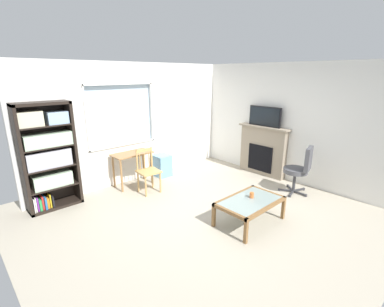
{
  "coord_description": "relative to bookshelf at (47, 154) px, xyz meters",
  "views": [
    {
      "loc": [
        -3.19,
        -3.11,
        2.38
      ],
      "look_at": [
        0.04,
        0.4,
        0.98
      ],
      "focal_mm": 25.53,
      "sensor_mm": 36.0,
      "label": 1
    }
  ],
  "objects": [
    {
      "name": "wall_back_with_window",
      "position": [
        2.0,
        0.24,
        0.27
      ],
      "size": [
        4.92,
        0.15,
        2.62
      ],
      "color": "white",
      "rests_on": "ground"
    },
    {
      "name": "tv",
      "position": [
        4.29,
        -1.61,
        0.41
      ],
      "size": [
        0.06,
        0.82,
        0.46
      ],
      "color": "black",
      "rests_on": "fireplace"
    },
    {
      "name": "plastic_drawer_unit",
      "position": [
        2.43,
        -0.06,
        -0.75
      ],
      "size": [
        0.35,
        0.4,
        0.52
      ],
      "primitive_type": "cube",
      "color": "#72ADDB",
      "rests_on": "ground"
    },
    {
      "name": "ground",
      "position": [
        1.95,
        -2.02,
        -1.02
      ],
      "size": [
        5.92,
        5.52,
        0.02
      ],
      "primitive_type": "cube",
      "color": "#B2A893"
    },
    {
      "name": "office_chair",
      "position": [
        3.88,
        -2.78,
        -0.46
      ],
      "size": [
        0.58,
        0.56,
        1.0
      ],
      "color": "#4C4C51",
      "rests_on": "ground"
    },
    {
      "name": "sippy_cup",
      "position": [
        2.28,
        -2.75,
        -0.56
      ],
      "size": [
        0.07,
        0.07,
        0.09
      ],
      "primitive_type": "cylinder",
      "color": "orange",
      "rests_on": "coffee_table"
    },
    {
      "name": "desk_under_window",
      "position": [
        1.62,
        -0.11,
        -0.41
      ],
      "size": [
        0.85,
        0.44,
        0.74
      ],
      "color": "#A37547",
      "rests_on": "ground"
    },
    {
      "name": "fireplace",
      "position": [
        4.31,
        -1.61,
        -0.41
      ],
      "size": [
        0.26,
        1.28,
        1.19
      ],
      "color": "gray",
      "rests_on": "ground"
    },
    {
      "name": "wall_right",
      "position": [
        4.47,
        -2.02,
        0.3
      ],
      "size": [
        0.12,
        4.72,
        2.62
      ],
      "primitive_type": "cube",
      "color": "white",
      "rests_on": "ground"
    },
    {
      "name": "coffee_table",
      "position": [
        2.19,
        -2.79,
        -0.66
      ],
      "size": [
        1.09,
        0.68,
        0.4
      ],
      "color": "#8C9E99",
      "rests_on": "ground"
    },
    {
      "name": "bookshelf",
      "position": [
        0.0,
        0.0,
        0.0
      ],
      "size": [
        0.9,
        0.38,
        1.92
      ],
      "color": "black",
      "rests_on": "ground"
    },
    {
      "name": "wooden_chair",
      "position": [
        1.67,
        -0.62,
        -0.55
      ],
      "size": [
        0.45,
        0.43,
        0.9
      ],
      "color": "tan",
      "rests_on": "ground"
    }
  ]
}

